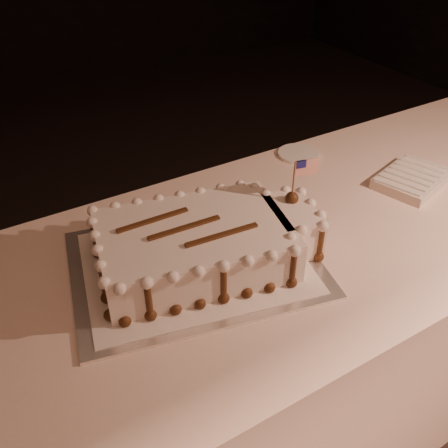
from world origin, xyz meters
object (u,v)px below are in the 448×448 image
cake_board (195,264)px  side_plate (298,154)px  sheet_cake (207,243)px  napkin_stack (412,179)px  banquet_table (260,343)px

cake_board → side_plate: side_plate is taller
sheet_cake → napkin_stack: size_ratio=2.26×
napkin_stack → sheet_cake: bearing=-179.9°
banquet_table → cake_board: bearing=174.8°
sheet_cake → napkin_stack: bearing=0.1°
cake_board → banquet_table: bearing=7.6°
sheet_cake → banquet_table: bearing=-3.9°
cake_board → sheet_cake: size_ratio=1.01×
side_plate → sheet_cake: bearing=-148.8°
sheet_cake → napkin_stack: 0.69m
banquet_table → cake_board: size_ratio=4.21×
banquet_table → cake_board: (-0.19, 0.02, 0.38)m
sheet_cake → side_plate: size_ratio=4.22×
napkin_stack → cake_board: bearing=179.5°
sheet_cake → side_plate: sheet_cake is taller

